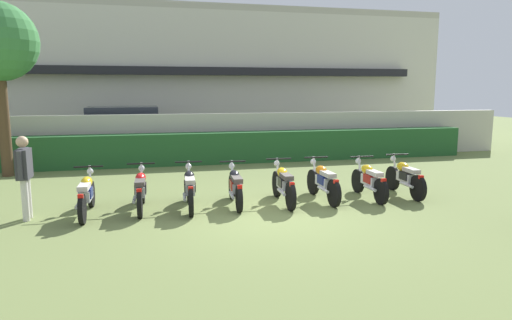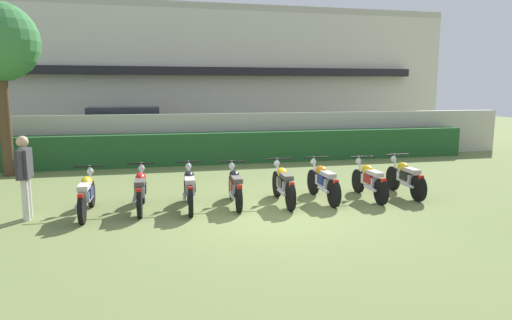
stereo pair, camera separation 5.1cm
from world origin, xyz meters
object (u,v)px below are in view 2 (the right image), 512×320
object	(u,v)px
motorcycle_in_row_2	(190,188)
motorcycle_in_row_3	(235,186)
motorcycle_in_row_1	(141,190)
parked_car	(129,131)
motorcycle_in_row_7	(405,177)
motorcycle_in_row_5	(323,181)
inspector_person	(24,170)
motorcycle_in_row_6	(369,180)
motorcycle_in_row_0	(86,194)
motorcycle_in_row_4	(283,184)

from	to	relation	value
motorcycle_in_row_2	motorcycle_in_row_3	size ratio (longest dim) A/B	1.06
motorcycle_in_row_1	parked_car	bearing A→B (deg)	5.65
parked_car	motorcycle_in_row_7	distance (m)	11.34
motorcycle_in_row_5	inspector_person	distance (m)	6.35
parked_car	inspector_person	size ratio (longest dim) A/B	2.69
motorcycle_in_row_6	motorcycle_in_row_7	distance (m)	1.00
parked_car	motorcycle_in_row_1	bearing A→B (deg)	-86.59
motorcycle_in_row_0	motorcycle_in_row_5	size ratio (longest dim) A/B	1.01
parked_car	inspector_person	distance (m)	9.28
motorcycle_in_row_2	motorcycle_in_row_7	xyz separation A→B (m)	(5.23, 0.03, -0.01)
motorcycle_in_row_0	motorcycle_in_row_7	world-z (taller)	motorcycle_in_row_7
motorcycle_in_row_2	motorcycle_in_row_3	xyz separation A→B (m)	(1.01, 0.05, -0.02)
motorcycle_in_row_1	motorcycle_in_row_7	distance (m)	6.26
motorcycle_in_row_1	motorcycle_in_row_2	distance (m)	1.04
parked_car	motorcycle_in_row_2	xyz separation A→B (m)	(1.61, -9.07, -0.48)
motorcycle_in_row_5	motorcycle_in_row_2	bearing A→B (deg)	90.06
motorcycle_in_row_3	motorcycle_in_row_6	world-z (taller)	motorcycle_in_row_6
motorcycle_in_row_5	motorcycle_in_row_0	bearing A→B (deg)	89.96
motorcycle_in_row_3	inspector_person	size ratio (longest dim) A/B	1.06
motorcycle_in_row_1	motorcycle_in_row_3	distance (m)	2.04
motorcycle_in_row_4	parked_car	bearing A→B (deg)	25.04
parked_car	motorcycle_in_row_6	xyz separation A→B (m)	(5.83, -9.11, -0.49)
motorcycle_in_row_2	motorcycle_in_row_6	xyz separation A→B (m)	(4.23, -0.05, -0.01)
motorcycle_in_row_3	motorcycle_in_row_7	xyz separation A→B (m)	(4.21, -0.02, 0.01)
motorcycle_in_row_0	motorcycle_in_row_1	world-z (taller)	motorcycle_in_row_1
motorcycle_in_row_0	inspector_person	xyz separation A→B (m)	(-1.12, -0.06, 0.55)
motorcycle_in_row_4	motorcycle_in_row_0	bearing A→B (deg)	92.55
motorcycle_in_row_6	inspector_person	size ratio (longest dim) A/B	1.09
parked_car	motorcycle_in_row_2	size ratio (longest dim) A/B	2.39
motorcycle_in_row_1	motorcycle_in_row_7	xyz separation A→B (m)	(6.25, -0.09, 0.00)
motorcycle_in_row_5	motorcycle_in_row_1	bearing A→B (deg)	88.24
motorcycle_in_row_0	inspector_person	size ratio (longest dim) A/B	1.14
parked_car	motorcycle_in_row_3	distance (m)	9.40
motorcycle_in_row_3	inspector_person	bearing A→B (deg)	94.95
motorcycle_in_row_3	motorcycle_in_row_5	distance (m)	2.08
motorcycle_in_row_4	motorcycle_in_row_7	size ratio (longest dim) A/B	1.04
motorcycle_in_row_3	motorcycle_in_row_7	world-z (taller)	motorcycle_in_row_7
motorcycle_in_row_0	motorcycle_in_row_5	distance (m)	5.20
motorcycle_in_row_1	motorcycle_in_row_6	size ratio (longest dim) A/B	1.01
motorcycle_in_row_7	inspector_person	distance (m)	8.47
motorcycle_in_row_1	motorcycle_in_row_4	xyz separation A→B (m)	(3.14, -0.15, 0.01)
motorcycle_in_row_6	motorcycle_in_row_2	bearing A→B (deg)	91.08
motorcycle_in_row_0	motorcycle_in_row_2	xyz separation A→B (m)	(2.11, 0.01, 0.02)
motorcycle_in_row_4	motorcycle_in_row_6	world-z (taller)	motorcycle_in_row_4
motorcycle_in_row_4	motorcycle_in_row_5	size ratio (longest dim) A/B	1.02
motorcycle_in_row_0	motorcycle_in_row_6	bearing A→B (deg)	-89.40
motorcycle_in_row_7	motorcycle_in_row_5	bearing A→B (deg)	92.67
motorcycle_in_row_1	motorcycle_in_row_2	size ratio (longest dim) A/B	0.98
parked_car	motorcycle_in_row_0	size ratio (longest dim) A/B	2.36
motorcycle_in_row_3	motorcycle_in_row_5	world-z (taller)	motorcycle_in_row_5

